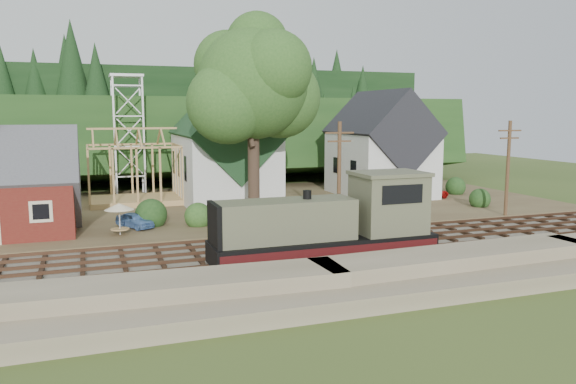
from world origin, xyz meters
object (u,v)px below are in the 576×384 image
object	(u,v)px
patio_set	(119,208)
car_blue	(135,220)
car_red	(430,193)
locomotive	(333,227)

from	to	relation	value
patio_set	car_blue	bearing A→B (deg)	61.00
patio_set	car_red	bearing A→B (deg)	13.39
car_blue	car_red	size ratio (longest dim) A/B	0.82
locomotive	car_blue	xyz separation A→B (m)	(-9.81, 13.18, -1.36)
car_red	locomotive	bearing A→B (deg)	121.17
car_red	patio_set	distance (m)	30.43
locomotive	car_red	bearing A→B (deg)	44.27
locomotive	patio_set	bearing A→B (deg)	134.68
car_red	patio_set	bearing A→B (deg)	90.30
locomotive	car_blue	distance (m)	16.49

